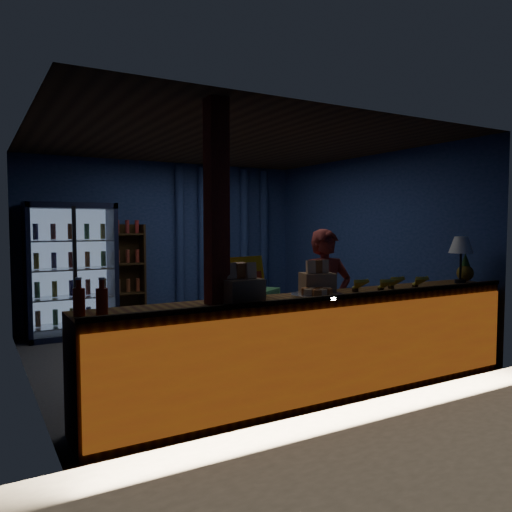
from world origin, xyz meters
The scene contains 20 objects.
ground centered at (0.00, 0.00, 0.00)m, with size 4.60×4.60×0.00m, color #515154.
room_walls centered at (0.00, 0.00, 1.57)m, with size 4.60×4.60×4.60m.
dirt_apron centered at (0.00, -3.80, 0.00)m, with size 5.60×5.60×0.00m, color brown.
counter centered at (0.00, -1.91, 0.48)m, with size 4.40×0.57×0.99m.
support_post centered at (-1.05, -1.90, 1.30)m, with size 0.16×0.16×2.60m, color #992E16.
beverage_cooler centered at (-1.55, 1.92, 0.93)m, with size 1.20×0.62×1.90m.
bottle_shelf centered at (-0.70, 2.06, 0.79)m, with size 0.50×0.28×1.60m.
curtain_folds centered at (1.00, 2.14, 1.30)m, with size 1.74×0.14×2.50m.
framed_picture centered at (0.85, 2.10, 1.75)m, with size 0.36×0.04×0.28m.
shopkeeper centered at (0.48, -1.37, 0.78)m, with size 0.57×0.37×1.55m, color maroon.
green_chair centered at (1.09, 1.28, 0.30)m, with size 0.65×0.67×0.61m, color #5DBB67.
side_table centered at (1.32, 1.49, 0.25)m, with size 0.59×0.45×0.60m.
yellow_sign centered at (-0.68, -1.71, 1.13)m, with size 0.47×0.22×0.37m.
soda_bottles centered at (-2.05, -1.92, 1.06)m, with size 0.23×0.16×0.27m.
snack_box_left centered at (-0.87, -1.98, 1.07)m, with size 0.33×0.28×0.34m.
snack_box_centre centered at (0.06, -1.78, 1.06)m, with size 0.36×0.32×0.31m.
pastry_tray centered at (-0.09, -1.97, 0.98)m, with size 0.47×0.47×0.08m.
banana_bunches centered at (0.79, -1.97, 1.02)m, with size 0.92×0.27×0.15m.
table_lamp centered at (1.91, -1.92, 1.35)m, with size 0.26×0.26×0.52m.
pineapple centered at (2.05, -1.87, 1.08)m, with size 0.18×0.18×0.32m.
Camera 1 is at (-2.78, -5.55, 1.60)m, focal length 35.00 mm.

